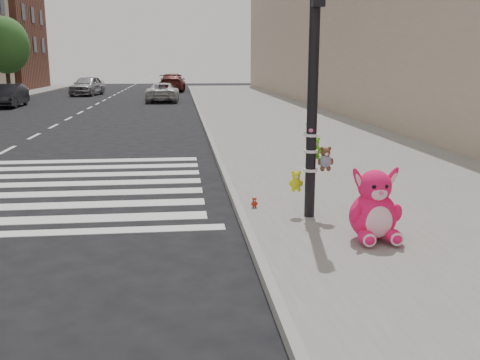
{
  "coord_description": "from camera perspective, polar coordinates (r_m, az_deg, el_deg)",
  "views": [
    {
      "loc": [
        0.59,
        -6.22,
        2.54
      ],
      "look_at": [
        1.49,
        1.83,
        0.75
      ],
      "focal_mm": 40.0,
      "sensor_mm": 36.0,
      "label": 1
    }
  ],
  "objects": [
    {
      "name": "bld_near",
      "position": [
        28.14,
        14.92,
        17.09
      ],
      "size": [
        5.0,
        60.0,
        10.0
      ],
      "primitive_type": "cube",
      "color": "tan",
      "rests_on": "ground"
    },
    {
      "name": "curb_edge",
      "position": [
        16.44,
        -2.98,
        3.81
      ],
      "size": [
        0.12,
        80.0,
        0.15
      ],
      "primitive_type": "cube",
      "color": "gray",
      "rests_on": "ground"
    },
    {
      "name": "signal_pole",
      "position": [
        8.31,
        7.8,
        7.68
      ],
      "size": [
        0.67,
        0.48,
        4.0
      ],
      "color": "black",
      "rests_on": "sidewalk_near"
    },
    {
      "name": "bld_far_e",
      "position": [
        54.68,
        -24.21,
        13.47
      ],
      "size": [
        6.0,
        10.0,
        9.0
      ],
      "primitive_type": "cube",
      "color": "brown",
      "rests_on": "ground"
    },
    {
      "name": "sidewalk_near",
      "position": [
        16.99,
        8.74,
        3.97
      ],
      "size": [
        7.0,
        80.0,
        0.14
      ],
      "primitive_type": "cube",
      "color": "slate",
      "rests_on": "ground"
    },
    {
      "name": "ground",
      "position": [
        6.75,
        -11.1,
        -9.91
      ],
      "size": [
        120.0,
        120.0,
        0.0
      ],
      "primitive_type": "plane",
      "color": "black",
      "rests_on": "ground"
    },
    {
      "name": "pink_bunny",
      "position": [
        7.54,
        14.13,
        -3.12
      ],
      "size": [
        0.73,
        0.75,
        1.04
      ],
      "rotation": [
        0.0,
        0.0,
        0.0
      ],
      "color": "#FF155C",
      "rests_on": "sidewalk_near"
    },
    {
      "name": "red_teddy",
      "position": [
        9.01,
        1.54,
        -2.42
      ],
      "size": [
        0.13,
        0.09,
        0.17
      ],
      "primitive_type": null,
      "rotation": [
        0.0,
        0.0,
        0.1
      ],
      "color": "red",
      "rests_on": "sidewalk_near"
    },
    {
      "name": "tree_far_c",
      "position": [
        40.97,
        -23.76,
        13.0
      ],
      "size": [
        3.2,
        3.2,
        5.44
      ],
      "color": "#382619",
      "rests_on": "sidewalk_far"
    },
    {
      "name": "car_white_near",
      "position": [
        35.74,
        -8.23,
        9.25
      ],
      "size": [
        2.14,
        4.44,
        1.22
      ],
      "primitive_type": "imported",
      "rotation": [
        0.0,
        0.0,
        3.11
      ],
      "color": "silver",
      "rests_on": "ground"
    },
    {
      "name": "car_dark_far",
      "position": [
        33.73,
        -23.48,
        8.26
      ],
      "size": [
        1.5,
        4.04,
        1.32
      ],
      "primitive_type": "imported",
      "rotation": [
        0.0,
        0.0,
        0.03
      ],
      "color": "black",
      "rests_on": "ground"
    },
    {
      "name": "car_maroon_near",
      "position": [
        48.05,
        -7.21,
        10.27
      ],
      "size": [
        2.39,
        5.41,
        1.54
      ],
      "primitive_type": "imported",
      "rotation": [
        0.0,
        0.0,
        3.1
      ],
      "color": "#541C18",
      "rests_on": "ground"
    },
    {
      "name": "car_silver_deep",
      "position": [
        43.68,
        -15.96,
        9.67
      ],
      "size": [
        2.48,
        4.67,
        1.51
      ],
      "primitive_type": "imported",
      "rotation": [
        0.0,
        0.0,
        -0.16
      ],
      "color": "#A6A5AA",
      "rests_on": "ground"
    }
  ]
}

